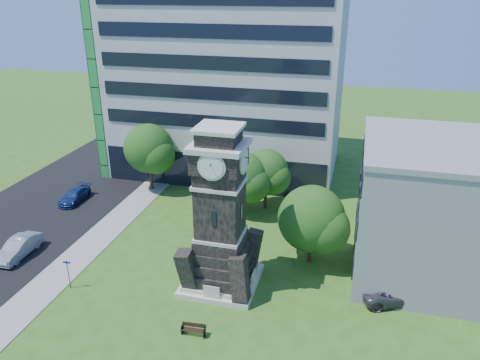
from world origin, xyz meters
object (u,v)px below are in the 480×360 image
(car_east_lot, at_px, (396,293))
(park_bench, at_px, (194,329))
(clock_tower, at_px, (220,220))
(car_street_mid, at_px, (19,248))
(street_sign, at_px, (68,271))
(car_street_north, at_px, (75,196))

(car_east_lot, height_order, park_bench, car_east_lot)
(car_east_lot, bearing_deg, clock_tower, 74.81)
(clock_tower, bearing_deg, car_street_mid, -178.13)
(park_bench, xyz_separation_m, street_sign, (-10.52, 2.39, 1.04))
(street_sign, bearing_deg, park_bench, -18.25)
(clock_tower, relative_size, park_bench, 7.69)
(clock_tower, height_order, car_street_mid, clock_tower)
(clock_tower, relative_size, car_street_mid, 2.68)
(car_street_mid, xyz_separation_m, car_street_north, (-1.49, 10.43, -0.12))
(clock_tower, height_order, car_east_lot, clock_tower)
(clock_tower, distance_m, park_bench, 7.60)
(car_street_mid, height_order, street_sign, street_sign)
(car_street_north, height_order, street_sign, street_sign)
(clock_tower, bearing_deg, street_sign, -161.92)
(car_street_mid, bearing_deg, street_sign, -24.71)
(car_east_lot, bearing_deg, park_bench, 98.66)
(car_street_mid, xyz_separation_m, park_bench, (17.18, -5.29, -0.32))
(street_sign, bearing_deg, clock_tower, 12.61)
(car_street_north, relative_size, park_bench, 2.72)
(clock_tower, xyz_separation_m, park_bench, (-0.11, -5.86, -4.85))
(car_street_mid, bearing_deg, park_bench, -18.24)
(car_street_north, bearing_deg, street_sign, -59.30)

